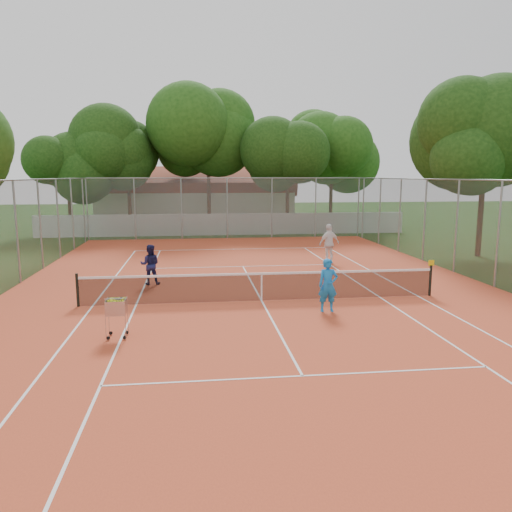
{
  "coord_description": "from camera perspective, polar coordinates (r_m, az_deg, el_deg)",
  "views": [
    {
      "loc": [
        -2.19,
        -16.11,
        4.18
      ],
      "look_at": [
        0.0,
        1.5,
        1.3
      ],
      "focal_mm": 35.0,
      "sensor_mm": 36.0,
      "label": 1
    }
  ],
  "objects": [
    {
      "name": "perimeter_fence",
      "position": [
        16.4,
        0.65,
        1.58
      ],
      "size": [
        18.0,
        34.0,
        4.0
      ],
      "primitive_type": "cube",
      "color": "slate",
      "rests_on": "ground"
    },
    {
      "name": "court_pad",
      "position": [
        16.79,
        0.63,
        -5.17
      ],
      "size": [
        18.0,
        34.0,
        0.02
      ],
      "primitive_type": "cube",
      "color": "#C14625",
      "rests_on": "ground"
    },
    {
      "name": "tennis_net",
      "position": [
        16.67,
        0.64,
        -3.5
      ],
      "size": [
        11.88,
        0.1,
        0.98
      ],
      "primitive_type": "cube",
      "color": "black",
      "rests_on": "court_pad"
    },
    {
      "name": "player_far_right",
      "position": [
        24.05,
        8.36,
        1.42
      ],
      "size": [
        1.19,
        0.8,
        1.88
      ],
      "primitive_type": "imported",
      "rotation": [
        0.0,
        0.0,
        3.48
      ],
      "color": "white",
      "rests_on": "court_pad"
    },
    {
      "name": "player_near",
      "position": [
        15.48,
        8.22,
        -3.33
      ],
      "size": [
        0.61,
        0.42,
        1.65
      ],
      "primitive_type": "imported",
      "rotation": [
        0.0,
        0.0,
        -0.04
      ],
      "color": "blue",
      "rests_on": "court_pad"
    },
    {
      "name": "court_lines",
      "position": [
        16.78,
        0.63,
        -5.12
      ],
      "size": [
        10.98,
        23.78,
        0.01
      ],
      "primitive_type": "cube",
      "color": "white",
      "rests_on": "court_pad"
    },
    {
      "name": "player_far_left",
      "position": [
        19.56,
        -12.01,
        -0.96
      ],
      "size": [
        0.77,
        0.61,
        1.54
      ],
      "primitive_type": "imported",
      "rotation": [
        0.0,
        0.0,
        3.11
      ],
      "color": "#171945",
      "rests_on": "court_pad"
    },
    {
      "name": "clubhouse",
      "position": [
        45.15,
        -6.89,
        6.64
      ],
      "size": [
        16.4,
        9.0,
        4.4
      ],
      "primitive_type": "cube",
      "color": "beige",
      "rests_on": "ground"
    },
    {
      "name": "tropical_trees",
      "position": [
        38.18,
        -3.86,
        10.43
      ],
      "size": [
        29.0,
        19.0,
        10.0
      ],
      "primitive_type": "cube",
      "color": "black",
      "rests_on": "ground"
    },
    {
      "name": "ground",
      "position": [
        16.79,
        0.63,
        -5.2
      ],
      "size": [
        120.0,
        120.0,
        0.0
      ],
      "primitive_type": "plane",
      "color": "#17350E",
      "rests_on": "ground"
    },
    {
      "name": "boundary_wall",
      "position": [
        35.35,
        -3.51,
        3.63
      ],
      "size": [
        26.0,
        0.3,
        1.5
      ],
      "primitive_type": "cube",
      "color": "silver",
      "rests_on": "ground"
    },
    {
      "name": "ball_hopper",
      "position": [
        13.44,
        -15.63,
        -6.7
      ],
      "size": [
        0.64,
        0.64,
        1.11
      ],
      "primitive_type": "cube",
      "rotation": [
        0.0,
        0.0,
        -0.23
      ],
      "color": "#B1B2B8",
      "rests_on": "court_pad"
    }
  ]
}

